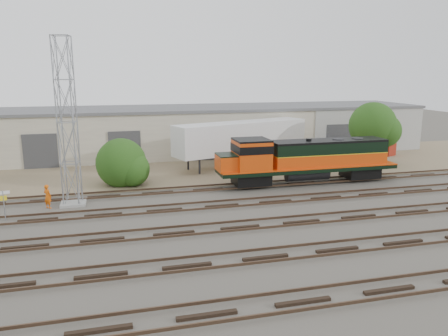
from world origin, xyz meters
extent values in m
plane|color=#47423A|center=(0.00, 0.00, 0.00)|extent=(140.00, 140.00, 0.00)
cube|color=#726047|center=(0.00, 15.00, 0.01)|extent=(80.00, 16.00, 0.02)
cube|color=black|center=(0.00, -12.00, 0.07)|extent=(80.00, 2.40, 0.14)
cube|color=#4C3828|center=(0.00, -12.75, 0.21)|extent=(80.00, 0.08, 0.14)
cube|color=#4C3828|center=(0.00, -11.25, 0.21)|extent=(80.00, 0.08, 0.14)
cube|color=black|center=(0.00, -7.50, 0.07)|extent=(80.00, 2.40, 0.14)
cube|color=#4C3828|center=(0.00, -8.25, 0.21)|extent=(80.00, 0.08, 0.14)
cube|color=#4C3828|center=(0.00, -6.75, 0.21)|extent=(80.00, 0.08, 0.14)
cube|color=black|center=(0.00, -3.00, 0.07)|extent=(80.00, 2.40, 0.14)
cube|color=#4C3828|center=(0.00, -3.75, 0.21)|extent=(80.00, 0.08, 0.14)
cube|color=#4C3828|center=(0.00, -2.25, 0.21)|extent=(80.00, 0.08, 0.14)
cube|color=black|center=(0.00, 1.50, 0.07)|extent=(80.00, 2.40, 0.14)
cube|color=#4C3828|center=(0.00, 0.75, 0.21)|extent=(80.00, 0.08, 0.14)
cube|color=#4C3828|center=(0.00, 2.25, 0.21)|extent=(80.00, 0.08, 0.14)
cube|color=black|center=(0.00, 6.00, 0.07)|extent=(80.00, 2.40, 0.14)
cube|color=#4C3828|center=(0.00, 5.25, 0.21)|extent=(80.00, 0.08, 0.14)
cube|color=#4C3828|center=(0.00, 6.75, 0.21)|extent=(80.00, 0.08, 0.14)
cube|color=beige|center=(0.00, 23.00, 2.50)|extent=(58.00, 10.00, 5.00)
cube|color=#59595B|center=(0.00, 23.00, 5.15)|extent=(58.40, 10.40, 0.30)
cube|color=#999993|center=(22.00, 17.95, 2.50)|extent=(14.00, 0.10, 5.00)
cube|color=#333335|center=(-14.00, 17.94, 1.70)|extent=(3.20, 0.12, 3.40)
cube|color=#333335|center=(-6.00, 17.94, 1.70)|extent=(3.20, 0.12, 3.40)
cube|color=#333335|center=(2.00, 17.94, 1.70)|extent=(3.20, 0.12, 3.40)
cube|color=#333335|center=(10.00, 17.94, 1.70)|extent=(3.20, 0.12, 3.40)
cube|color=#333335|center=(18.00, 17.94, 1.70)|extent=(3.20, 0.12, 3.40)
cube|color=black|center=(3.60, 6.00, 0.73)|extent=(2.89, 2.17, 0.90)
cube|color=black|center=(13.53, 6.00, 0.73)|extent=(2.89, 2.17, 0.90)
cube|color=black|center=(8.56, 6.00, 1.34)|extent=(15.35, 2.71, 0.32)
cylinder|color=black|center=(8.56, 6.00, 0.78)|extent=(3.79, 0.99, 0.99)
cube|color=#C93B09|center=(10.37, 6.00, 2.04)|extent=(9.93, 2.35, 1.08)
cube|color=black|center=(10.37, 6.00, 3.03)|extent=(9.93, 2.35, 0.90)
cube|color=black|center=(10.37, 6.00, 3.58)|extent=(9.93, 2.35, 0.18)
cube|color=#C93B09|center=(3.60, 6.00, 2.67)|extent=(2.71, 2.71, 2.35)
cube|color=black|center=(3.60, 6.00, 3.92)|extent=(2.71, 2.71, 0.14)
cube|color=#C93B09|center=(1.52, 6.00, 2.13)|extent=(1.44, 2.17, 1.26)
cube|color=gray|center=(-10.10, 4.64, 0.10)|extent=(1.71, 1.71, 0.20)
cylinder|color=gray|center=(-10.62, 5.17, 5.88)|extent=(0.09, 0.09, 11.37)
cylinder|color=gray|center=(-9.58, 5.17, 5.88)|extent=(0.09, 0.09, 11.37)
cylinder|color=gray|center=(-10.62, 4.12, 5.88)|extent=(0.09, 0.09, 11.37)
cylinder|color=gray|center=(-9.58, 4.12, 5.88)|extent=(0.09, 0.09, 11.37)
cylinder|color=gray|center=(-14.00, 2.09, 0.99)|extent=(0.06, 0.06, 1.97)
cube|color=white|center=(-14.00, 2.09, 1.84)|extent=(0.79, 0.22, 0.20)
cube|color=yellow|center=(-14.00, 2.09, 1.48)|extent=(0.40, 0.13, 0.31)
imported|color=#E25A0C|center=(-11.70, 4.18, 0.85)|extent=(0.73, 0.71, 1.69)
cube|color=silver|center=(5.32, 14.48, 2.91)|extent=(14.45, 7.26, 2.97)
cube|color=black|center=(10.62, 16.26, 0.55)|extent=(3.38, 3.44, 1.10)
cube|color=black|center=(0.46, 11.68, 0.71)|extent=(0.16, 0.16, 1.43)
cube|color=black|center=(-0.24, 13.77, 0.71)|extent=(0.16, 0.16, 1.43)
cube|color=navy|center=(16.73, 15.83, 0.75)|extent=(1.71, 1.62, 1.50)
cube|color=maroon|center=(22.80, 15.55, 0.70)|extent=(1.95, 1.90, 1.40)
cylinder|color=#382619|center=(-6.56, 9.58, 0.19)|extent=(0.28, 0.28, 0.38)
sphere|color=#1C4012|center=(-6.56, 9.58, 1.83)|extent=(4.14, 4.14, 4.14)
sphere|color=#1C4012|center=(-5.73, 8.96, 1.41)|extent=(2.90, 2.90, 2.90)
cylinder|color=#382619|center=(18.17, 11.64, 1.17)|extent=(0.27, 0.27, 2.34)
sphere|color=#1C4012|center=(18.17, 11.64, 3.98)|extent=(4.68, 4.68, 4.68)
sphere|color=#1C4012|center=(19.11, 10.94, 3.51)|extent=(3.28, 3.28, 3.28)
camera|label=1|loc=(-7.15, -26.83, 9.21)|focal=35.00mm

